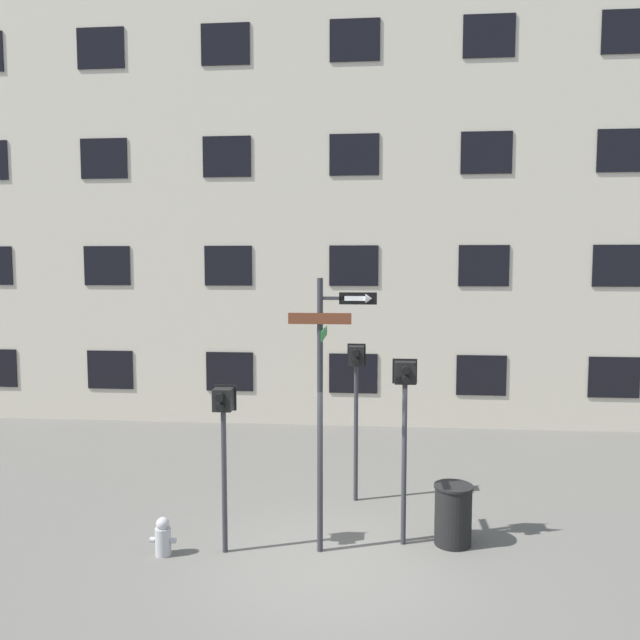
# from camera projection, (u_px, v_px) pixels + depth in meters

# --- Properties ---
(ground_plane) EXTENTS (60.00, 60.00, 0.00)m
(ground_plane) POSITION_uv_depth(u_px,v_px,m) (334.00, 565.00, 9.19)
(ground_plane) COLOR #595651
(building_facade) EXTENTS (24.00, 0.63, 11.71)m
(building_facade) POSITION_uv_depth(u_px,v_px,m) (354.00, 212.00, 16.90)
(building_facade) COLOR beige
(building_facade) RESTS_ON ground_plane
(street_sign_pole) EXTENTS (1.32, 0.96, 4.22)m
(street_sign_pole) POSITION_uv_depth(u_px,v_px,m) (325.00, 391.00, 9.40)
(street_sign_pole) COLOR #2D2D33
(street_sign_pole) RESTS_ON ground_plane
(pedestrian_signal_left) EXTENTS (0.34, 0.40, 2.58)m
(pedestrian_signal_left) POSITION_uv_depth(u_px,v_px,m) (223.00, 426.00, 9.43)
(pedestrian_signal_left) COLOR #2D2D33
(pedestrian_signal_left) RESTS_ON ground_plane
(pedestrian_signal_right) EXTENTS (0.38, 0.40, 2.94)m
(pedestrian_signal_right) POSITION_uv_depth(u_px,v_px,m) (405.00, 403.00, 9.68)
(pedestrian_signal_right) COLOR #2D2D33
(pedestrian_signal_right) RESTS_ON ground_plane
(pedestrian_signal_across) EXTENTS (0.34, 0.40, 2.95)m
(pedestrian_signal_across) POSITION_uv_depth(u_px,v_px,m) (356.00, 382.00, 11.51)
(pedestrian_signal_across) COLOR #2D2D33
(pedestrian_signal_across) RESTS_ON ground_plane
(fire_hydrant) EXTENTS (0.40, 0.24, 0.59)m
(fire_hydrant) POSITION_uv_depth(u_px,v_px,m) (163.00, 537.00, 9.48)
(fire_hydrant) COLOR #A5A5A8
(fire_hydrant) RESTS_ON ground_plane
(trash_bin) EXTENTS (0.61, 0.61, 0.96)m
(trash_bin) POSITION_uv_depth(u_px,v_px,m) (453.00, 514.00, 9.83)
(trash_bin) COLOR black
(trash_bin) RESTS_ON ground_plane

